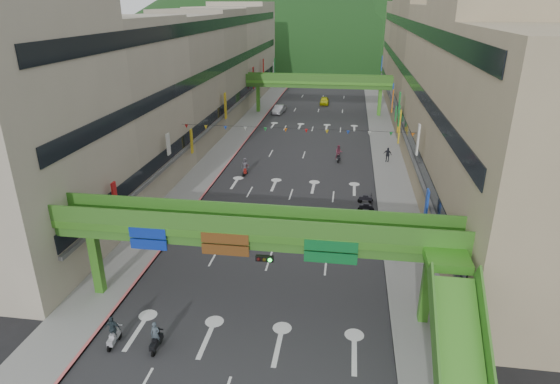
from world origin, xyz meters
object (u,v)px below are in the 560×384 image
Objects in this scene: scooter_rider_near at (156,338)px; overpass_near at (265,243)px; car_silver at (279,109)px; scooter_rider_mid at (339,153)px; car_yellow at (324,101)px; pedestrian_red at (438,293)px.

overpass_near is at bearing 37.19° from scooter_rider_near.
scooter_rider_mid is at bearing -59.57° from car_silver.
car_yellow is at bearing 56.90° from car_silver.
car_yellow is at bearing 85.60° from scooter_rider_near.
pedestrian_red is at bearing -80.84° from car_yellow.
scooter_rider_near is at bearing -104.49° from scooter_rider_mid.
car_silver is 2.51× the size of pedestrian_red.
car_silver is at bearing 113.64° from scooter_rider_mid.
car_silver is 12.09m from car_yellow.
car_silver is at bearing 97.65° from overpass_near.
overpass_near is 32.87m from scooter_rider_mid.
scooter_rider_near is at bearing -142.81° from overpass_near.
overpass_near is at bearing -90.57° from car_yellow.
car_silver is (-7.93, 59.05, -4.44)m from overpass_near.
scooter_rider_near is 0.86× the size of scooter_rider_mid.
scooter_rider_mid is 1.19× the size of pedestrian_red.
scooter_rider_near is at bearing -95.12° from car_yellow.
scooter_rider_near reaches higher than pedestrian_red.
overpass_near is 59.75m from car_silver.
overpass_near is 6.04× the size of car_silver.
car_silver is (-2.16, 63.43, -0.10)m from scooter_rider_near.
overpass_near reaches higher than car_yellow.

